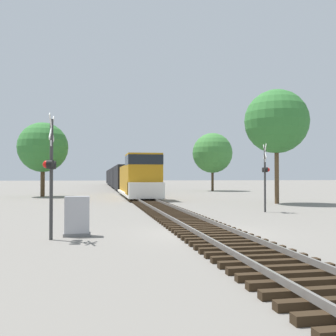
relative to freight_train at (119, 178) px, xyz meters
name	(u,v)px	position (x,y,z in m)	size (l,w,h in m)	color
ground_plane	(206,233)	(0.00, -60.49, -1.97)	(400.00, 400.00, 0.00)	slate
rail_track_bed	(206,230)	(0.00, -60.49, -1.83)	(2.60, 160.00, 0.31)	black
freight_train	(119,178)	(0.00, 0.00, 0.00)	(3.09, 85.30, 4.25)	#B77A14
crossing_signal_near	(50,168)	(-5.74, -61.08, 0.52)	(0.37, 1.01, 4.35)	#333333
crossing_signal_far	(265,172)	(6.05, -52.51, 0.49)	(0.51, 1.01, 4.19)	#333333
relay_cabinet	(77,217)	(-4.86, -60.38, -1.25)	(0.97, 0.53, 1.46)	slate
tree_far_right	(276,122)	(10.13, -45.61, 4.66)	(5.16, 5.16, 9.22)	brown
tree_mid_background	(43,147)	(-9.96, -30.81, 3.38)	(5.41, 5.41, 8.08)	#473521
tree_deep_background	(212,153)	(13.16, -17.65, 3.79)	(6.07, 6.07, 8.81)	#473521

